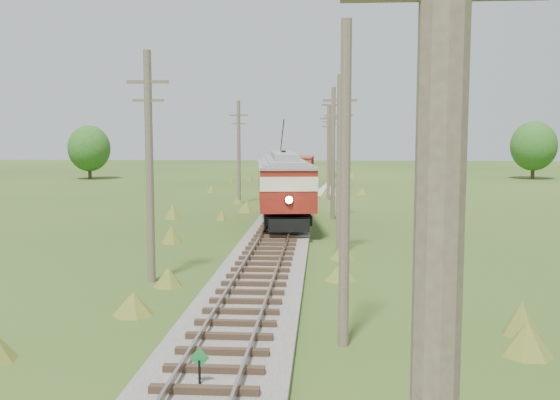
# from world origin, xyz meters

# --- Properties ---
(railbed_main) EXTENTS (3.60, 96.00, 0.57)m
(railbed_main) POSITION_xyz_m (0.00, 34.00, 0.19)
(railbed_main) COLOR #605B54
(railbed_main) RESTS_ON ground
(switch_marker) EXTENTS (0.45, 0.06, 1.08)m
(switch_marker) POSITION_xyz_m (-0.20, 1.50, 0.63)
(switch_marker) COLOR black
(switch_marker) RESTS_ON ground
(streetcar) EXTENTS (4.58, 13.71, 6.21)m
(streetcar) POSITION_xyz_m (0.00, 27.95, 2.83)
(streetcar) COLOR black
(streetcar) RESTS_ON ground
(gondola) EXTENTS (2.78, 8.12, 2.68)m
(gondola) POSITION_xyz_m (0.00, 61.99, 2.01)
(gondola) COLOR black
(gondola) RESTS_ON ground
(gravel_pile) EXTENTS (3.04, 3.23, 1.11)m
(gravel_pile) POSITION_xyz_m (2.96, 48.38, 0.52)
(gravel_pile) COLOR gray
(gravel_pile) RESTS_ON ground
(utility_pole_r_0) EXTENTS (1.60, 0.30, 8.50)m
(utility_pole_r_0) POSITION_xyz_m (3.20, -8.00, 4.37)
(utility_pole_r_0) COLOR brown
(utility_pole_r_0) RESTS_ON ground
(utility_pole_r_1) EXTENTS (0.30, 0.30, 8.80)m
(utility_pole_r_1) POSITION_xyz_m (3.10, 5.00, 4.40)
(utility_pole_r_1) COLOR brown
(utility_pole_r_1) RESTS_ON ground
(utility_pole_r_2) EXTENTS (1.60, 0.30, 8.60)m
(utility_pole_r_2) POSITION_xyz_m (3.30, 18.00, 4.42)
(utility_pole_r_2) COLOR brown
(utility_pole_r_2) RESTS_ON ground
(utility_pole_r_3) EXTENTS (1.60, 0.30, 9.00)m
(utility_pole_r_3) POSITION_xyz_m (3.20, 31.00, 4.63)
(utility_pole_r_3) COLOR brown
(utility_pole_r_3) RESTS_ON ground
(utility_pole_r_4) EXTENTS (1.60, 0.30, 8.40)m
(utility_pole_r_4) POSITION_xyz_m (3.00, 44.00, 4.32)
(utility_pole_r_4) COLOR brown
(utility_pole_r_4) RESTS_ON ground
(utility_pole_r_5) EXTENTS (1.60, 0.30, 8.90)m
(utility_pole_r_5) POSITION_xyz_m (3.40, 57.00, 4.58)
(utility_pole_r_5) COLOR brown
(utility_pole_r_5) RESTS_ON ground
(utility_pole_r_6) EXTENTS (1.60, 0.30, 8.70)m
(utility_pole_r_6) POSITION_xyz_m (3.20, 70.00, 4.47)
(utility_pole_r_6) COLOR brown
(utility_pole_r_6) RESTS_ON ground
(utility_pole_l_a) EXTENTS (1.60, 0.30, 9.00)m
(utility_pole_l_a) POSITION_xyz_m (-4.20, 12.00, 4.63)
(utility_pole_l_a) COLOR brown
(utility_pole_l_a) RESTS_ON ground
(utility_pole_l_b) EXTENTS (1.60, 0.30, 8.60)m
(utility_pole_l_b) POSITION_xyz_m (-4.50, 40.00, 4.42)
(utility_pole_l_b) COLOR brown
(utility_pole_l_b) RESTS_ON ground
(tree_mid_a) EXTENTS (5.46, 5.46, 7.03)m
(tree_mid_a) POSITION_xyz_m (-28.00, 68.00, 4.02)
(tree_mid_a) COLOR #38281C
(tree_mid_a) RESTS_ON ground
(tree_mid_b) EXTENTS (5.88, 5.88, 7.57)m
(tree_mid_b) POSITION_xyz_m (30.00, 72.00, 4.33)
(tree_mid_b) COLOR #38281C
(tree_mid_b) RESTS_ON ground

